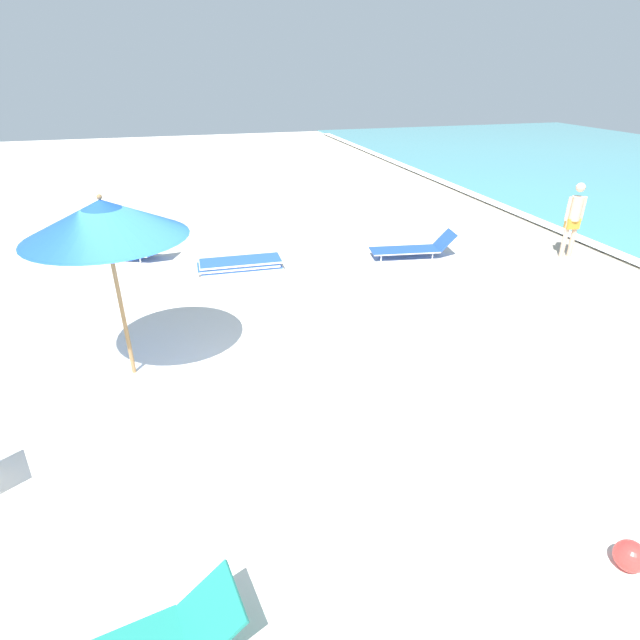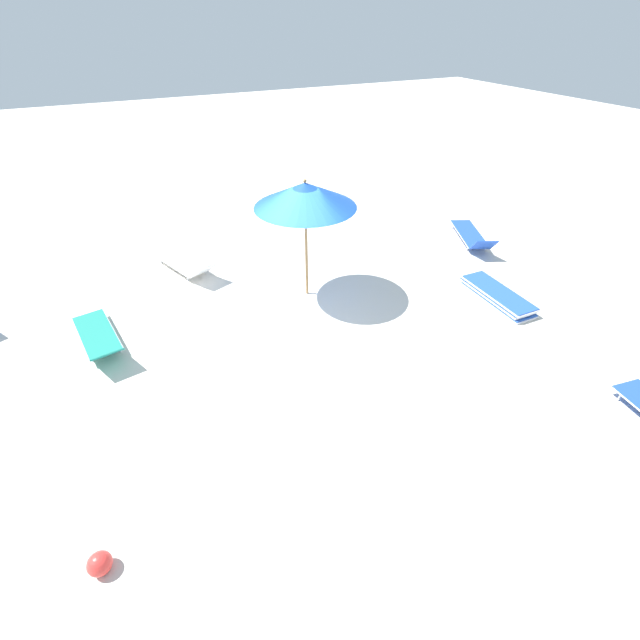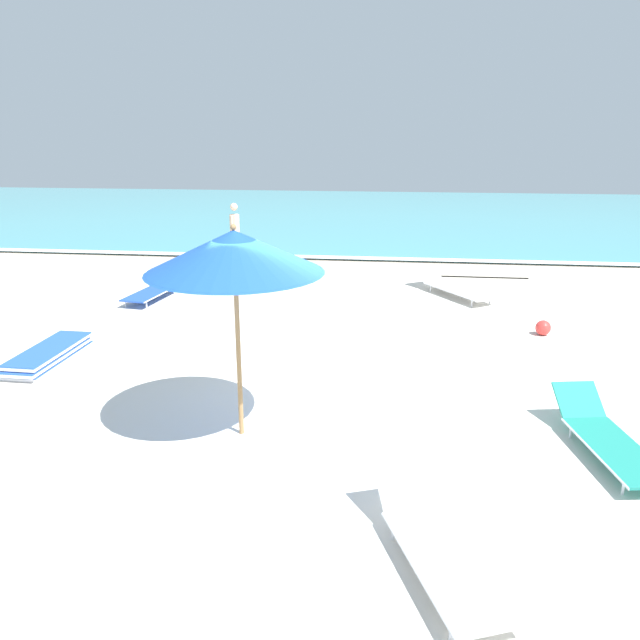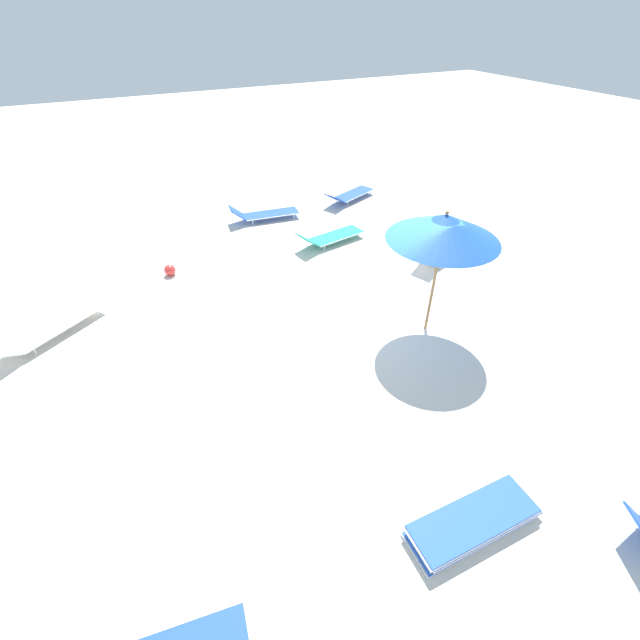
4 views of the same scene
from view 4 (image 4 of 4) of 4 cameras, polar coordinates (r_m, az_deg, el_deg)
name	(u,v)px [view 4 (image 4 of 4)]	position (r m, az deg, el deg)	size (l,w,h in m)	color
ground_plane	(363,318)	(9.75, 5.76, 0.22)	(60.00, 60.00, 0.16)	silver
beach_umbrella	(444,228)	(8.36, 16.24, 11.73)	(2.14, 2.14, 2.68)	#9E7547
lounger_stack	(473,522)	(6.68, 19.75, -23.98)	(0.66, 1.92, 0.24)	blue
sun_lounger_beside_umbrella	(440,252)	(12.20, 15.73, 8.73)	(1.28, 2.12, 0.55)	white
sun_lounger_near_water_left	(350,195)	(15.63, 3.99, 16.33)	(1.37, 2.21, 0.48)	blue
sun_lounger_near_water_right	(330,236)	(12.60, 1.40, 11.08)	(0.96, 2.16, 0.51)	#1E8475
sun_lounger_mid_beach_pair_a	(264,213)	(14.19, -7.43, 13.90)	(0.86, 2.23, 0.53)	blue
sun_lounger_mid_beach_pair_b	(48,329)	(10.60, -32.50, -1.03)	(1.83, 2.30, 0.47)	white
beach_ball	(170,270)	(11.71, -19.39, 6.31)	(0.29, 0.29, 0.29)	red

